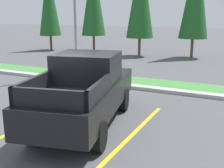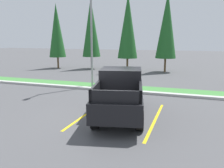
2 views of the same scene
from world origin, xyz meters
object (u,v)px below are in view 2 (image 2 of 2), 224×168
object	(u,v)px
pickup_truck_main	(121,93)
cypress_tree_center	(128,26)
cypress_tree_leftmost	(57,31)
street_light	(90,26)
cypress_tree_left_inner	(91,28)
cypress_tree_right_inner	(167,25)

from	to	relation	value
pickup_truck_main	cypress_tree_center	xyz separation A→B (m)	(-3.49, 13.81, 3.57)
pickup_truck_main	cypress_tree_leftmost	size ratio (longest dim) A/B	0.76
cypress_tree_center	street_light	bearing A→B (deg)	-91.92
cypress_tree_left_inner	cypress_tree_center	world-z (taller)	cypress_tree_center
cypress_tree_leftmost	cypress_tree_left_inner	distance (m)	4.01
street_light	cypress_tree_right_inner	bearing A→B (deg)	66.72
pickup_truck_main	cypress_tree_center	size ratio (longest dim) A/B	0.70
street_light	cypress_tree_right_inner	size ratio (longest dim) A/B	0.93
cypress_tree_center	cypress_tree_leftmost	bearing A→B (deg)	179.52
cypress_tree_leftmost	cypress_tree_left_inner	size ratio (longest dim) A/B	0.94
street_light	cypress_tree_center	bearing A→B (deg)	88.08
cypress_tree_leftmost	cypress_tree_right_inner	distance (m)	12.15
cypress_tree_center	cypress_tree_right_inner	bearing A→B (deg)	13.42
cypress_tree_center	cypress_tree_right_inner	xyz separation A→B (m)	(3.77, 0.90, 0.07)
pickup_truck_main	cypress_tree_center	bearing A→B (deg)	104.17
cypress_tree_right_inner	pickup_truck_main	bearing A→B (deg)	-91.08
cypress_tree_left_inner	cypress_tree_right_inner	bearing A→B (deg)	0.52
cypress_tree_leftmost	cypress_tree_right_inner	xyz separation A→B (m)	(12.12, 0.83, 0.42)
cypress_tree_leftmost	cypress_tree_center	xyz separation A→B (m)	(8.35, -0.07, 0.35)
pickup_truck_main	cypress_tree_right_inner	size ratio (longest dim) A/B	0.69
street_light	cypress_tree_right_inner	xyz separation A→B (m)	(4.05, 9.42, 0.44)
cypress_tree_right_inner	cypress_tree_left_inner	bearing A→B (deg)	-179.48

